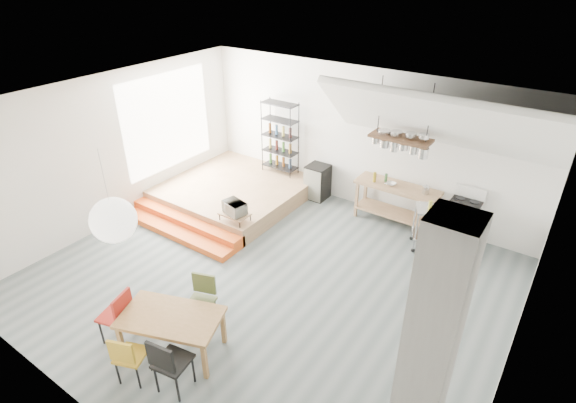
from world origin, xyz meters
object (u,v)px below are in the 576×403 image
Objects in this scene: stove at (461,223)px; rolling_cart at (438,223)px; mini_fridge at (318,182)px; dining_table at (171,320)px.

rolling_cart is at bearing -126.54° from stove.
stove is 1.40× the size of mini_fridge.
mini_fridge is at bearing 145.74° from rolling_cart.
stove is 1.14× the size of rolling_cart.
dining_table is (-2.63, -5.29, 0.13)m from stove.
stove is at bearing 28.48° from rolling_cart.
stove is 0.72× the size of dining_table.
dining_table is 1.58× the size of rolling_cart.
mini_fridge is (-3.06, 0.50, -0.17)m from rolling_cart.
mini_fridge is at bearing 78.23° from dining_table.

